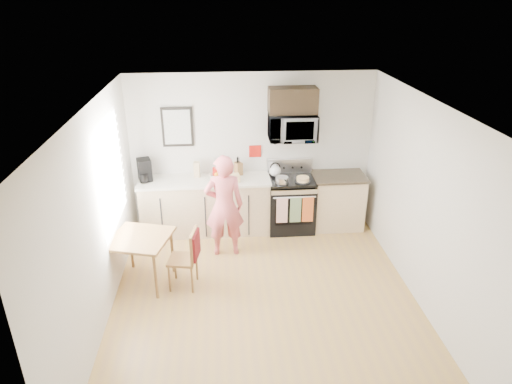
{
  "coord_description": "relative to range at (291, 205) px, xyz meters",
  "views": [
    {
      "loc": [
        -0.53,
        -4.88,
        3.8
      ],
      "look_at": [
        -0.04,
        1.0,
        1.14
      ],
      "focal_mm": 32.0,
      "sensor_mm": 36.0,
      "label": 1
    }
  ],
  "objects": [
    {
      "name": "fruit_bowl",
      "position": [
        -1.24,
        0.11,
        0.54
      ],
      "size": [
        0.26,
        0.26,
        0.1
      ],
      "color": "silver",
      "rests_on": "countertop_left"
    },
    {
      "name": "coffee_maker",
      "position": [
        -2.38,
        0.07,
        0.67
      ],
      "size": [
        0.27,
        0.33,
        0.36
      ],
      "rotation": [
        0.0,
        0.0,
        0.3
      ],
      "color": "black",
      "rests_on": "countertop_left"
    },
    {
      "name": "cake",
      "position": [
        0.15,
        -0.17,
        0.53
      ],
      "size": [
        0.25,
        0.25,
        0.08
      ],
      "color": "black",
      "rests_on": "range"
    },
    {
      "name": "dining_table",
      "position": [
        -2.28,
        -1.4,
        0.2
      ],
      "size": [
        0.82,
        0.82,
        0.72
      ],
      "rotation": [
        0.0,
        0.0,
        -0.26
      ],
      "color": "brown",
      "rests_on": "floor"
    },
    {
      "name": "back_wall",
      "position": [
        -0.63,
        0.32,
        0.86
      ],
      "size": [
        4.0,
        0.04,
        2.6
      ],
      "primitive_type": "cube",
      "color": "beige",
      "rests_on": "floor"
    },
    {
      "name": "front_wall",
      "position": [
        -0.63,
        -4.28,
        0.86
      ],
      "size": [
        4.0,
        0.04,
        2.6
      ],
      "primitive_type": "cube",
      "color": "beige",
      "rests_on": "floor"
    },
    {
      "name": "bread_bag",
      "position": [
        -1.02,
        -0.1,
        0.56
      ],
      "size": [
        0.34,
        0.19,
        0.12
      ],
      "primitive_type": "cube",
      "rotation": [
        0.0,
        0.0,
        0.15
      ],
      "color": "#E2BA77",
      "rests_on": "countertop_left"
    },
    {
      "name": "countertop_left",
      "position": [
        -1.43,
        0.02,
        0.48
      ],
      "size": [
        2.14,
        0.64,
        0.04
      ],
      "primitive_type": "cube",
      "color": "beige",
      "rests_on": "cabinet_left"
    },
    {
      "name": "countertop_right",
      "position": [
        0.8,
        0.02,
        0.48
      ],
      "size": [
        0.88,
        0.64,
        0.04
      ],
      "primitive_type": "cube",
      "color": "black",
      "rests_on": "cabinet_right"
    },
    {
      "name": "cabinet_right",
      "position": [
        0.8,
        0.02,
        0.01
      ],
      "size": [
        0.84,
        0.6,
        0.9
      ],
      "primitive_type": "cube",
      "color": "tan",
      "rests_on": "floor"
    },
    {
      "name": "upper_cabinet",
      "position": [
        -0.0,
        0.15,
        1.74
      ],
      "size": [
        0.76,
        0.35,
        0.4
      ],
      "primitive_type": "cube",
      "color": "black",
      "rests_on": "back_wall"
    },
    {
      "name": "wall_art",
      "position": [
        -1.83,
        0.3,
        1.31
      ],
      "size": [
        0.5,
        0.04,
        0.65
      ],
      "color": "black",
      "rests_on": "back_wall"
    },
    {
      "name": "pot",
      "position": [
        -0.19,
        -0.19,
        0.54
      ],
      "size": [
        0.2,
        0.34,
        0.1
      ],
      "rotation": [
        0.0,
        0.0,
        0.31
      ],
      "color": "silver",
      "rests_on": "range"
    },
    {
      "name": "left_wall",
      "position": [
        -2.63,
        -1.98,
        0.86
      ],
      "size": [
        0.04,
        4.6,
        2.6
      ],
      "primitive_type": "cube",
      "color": "beige",
      "rests_on": "floor"
    },
    {
      "name": "range",
      "position": [
        0.0,
        0.0,
        0.0
      ],
      "size": [
        0.76,
        0.7,
        1.16
      ],
      "color": "black",
      "rests_on": "floor"
    },
    {
      "name": "kettle",
      "position": [
        -0.26,
        0.1,
        0.59
      ],
      "size": [
        0.19,
        0.19,
        0.24
      ],
      "color": "silver",
      "rests_on": "range"
    },
    {
      "name": "floor",
      "position": [
        -0.63,
        -1.98,
        -0.44
      ],
      "size": [
        4.6,
        4.6,
        0.0
      ],
      "primitive_type": "plane",
      "color": "#AC8542",
      "rests_on": "ground"
    },
    {
      "name": "person",
      "position": [
        -1.13,
        -0.72,
        0.37
      ],
      "size": [
        0.6,
        0.41,
        1.61
      ],
      "primitive_type": "imported",
      "rotation": [
        0.0,
        0.0,
        3.18
      ],
      "color": "#C83745",
      "rests_on": "floor"
    },
    {
      "name": "knife_block",
      "position": [
        -0.87,
        0.19,
        0.61
      ],
      "size": [
        0.15,
        0.17,
        0.21
      ],
      "primitive_type": "cube",
      "rotation": [
        0.0,
        0.0,
        0.49
      ],
      "color": "brown",
      "rests_on": "countertop_left"
    },
    {
      "name": "milk_carton",
      "position": [
        -1.55,
        0.15,
        0.63
      ],
      "size": [
        0.1,
        0.1,
        0.25
      ],
      "primitive_type": "cube",
      "rotation": [
        0.0,
        0.0,
        -0.04
      ],
      "color": "tan",
      "rests_on": "countertop_left"
    },
    {
      "name": "window",
      "position": [
        -2.59,
        -1.18,
        1.11
      ],
      "size": [
        0.06,
        1.4,
        1.5
      ],
      "color": "silver",
      "rests_on": "left_wall"
    },
    {
      "name": "chair",
      "position": [
        -1.6,
        -1.56,
        0.12
      ],
      "size": [
        0.46,
        0.42,
        0.87
      ],
      "rotation": [
        0.0,
        0.0,
        -0.17
      ],
      "color": "brown",
      "rests_on": "floor"
    },
    {
      "name": "ceiling",
      "position": [
        -0.63,
        -1.98,
        2.16
      ],
      "size": [
        4.0,
        4.6,
        0.04
      ],
      "primitive_type": "cube",
      "color": "white",
      "rests_on": "back_wall"
    },
    {
      "name": "microwave",
      "position": [
        -0.0,
        0.1,
        1.32
      ],
      "size": [
        0.76,
        0.51,
        0.42
      ],
      "primitive_type": "imported",
      "color": "silver",
      "rests_on": "back_wall"
    },
    {
      "name": "right_wall",
      "position": [
        1.37,
        -1.98,
        0.86
      ],
      "size": [
        0.04,
        4.6,
        2.6
      ],
      "primitive_type": "cube",
      "color": "beige",
      "rests_on": "floor"
    },
    {
      "name": "wall_trivet",
      "position": [
        -0.58,
        0.31,
        0.86
      ],
      "size": [
        0.2,
        0.02,
        0.2
      ],
      "primitive_type": "cube",
      "color": "#AD160E",
      "rests_on": "back_wall"
    },
    {
      "name": "utensil_crock",
      "position": [
        -1.24,
        0.18,
        0.64
      ],
      "size": [
        0.11,
        0.11,
        0.33
      ],
      "color": "#AD160E",
      "rests_on": "countertop_left"
    },
    {
      "name": "cabinet_left",
      "position": [
        -1.43,
        0.02,
        0.01
      ],
      "size": [
        2.1,
        0.6,
        0.9
      ],
      "primitive_type": "cube",
      "color": "tan",
      "rests_on": "floor"
    }
  ]
}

